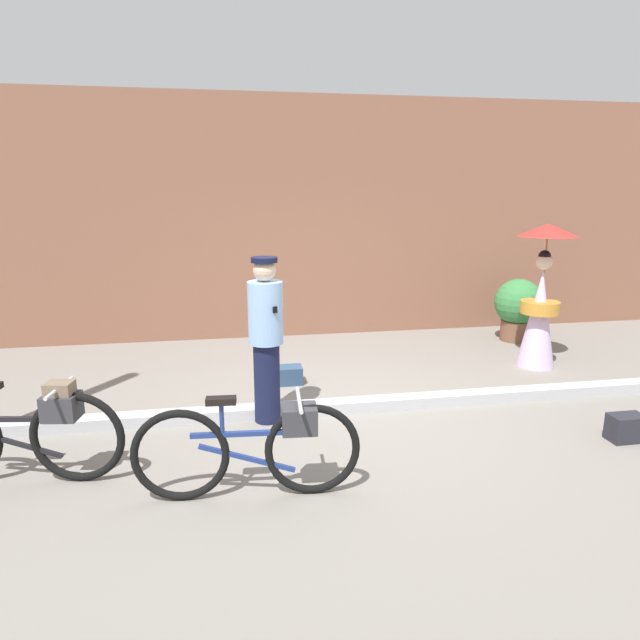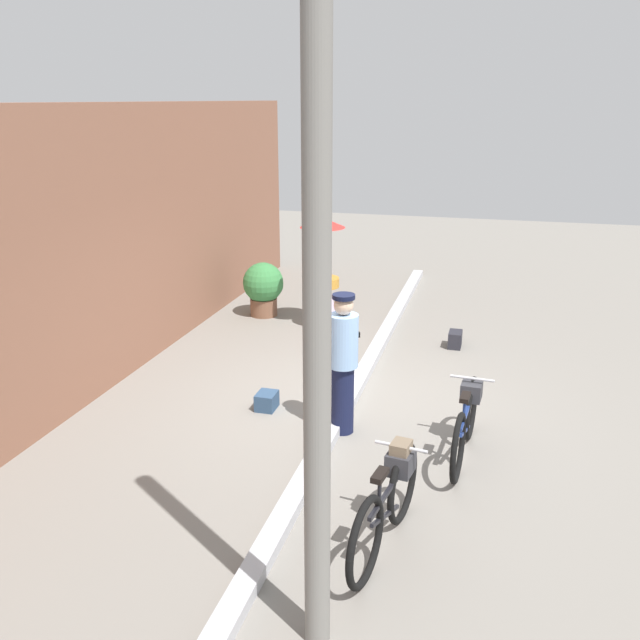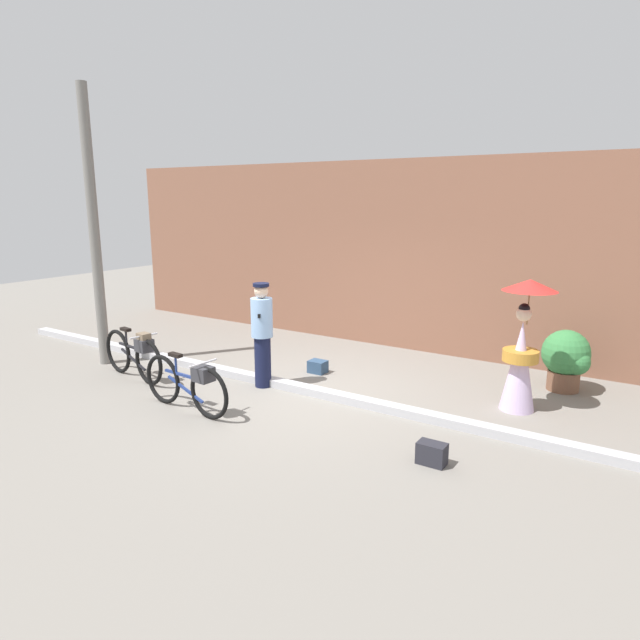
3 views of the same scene
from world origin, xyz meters
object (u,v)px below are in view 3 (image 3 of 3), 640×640
at_px(backpack_spare, 432,453).
at_px(bicycle_far_side, 135,354).
at_px(potted_plant_by_door, 567,358).
at_px(bicycle_near_officer, 188,384).
at_px(person_officer, 262,332).
at_px(utility_pole, 94,230).
at_px(backpack_on_pavement, 318,366).
at_px(person_with_parasol, 522,348).

bearing_deg(backpack_spare, bicycle_far_side, 178.03).
distance_m(potted_plant_by_door, backpack_spare, 3.55).
relative_size(bicycle_near_officer, backpack_spare, 5.30).
relative_size(bicycle_far_side, potted_plant_by_door, 1.77).
xyz_separation_m(person_officer, utility_pole, (-3.20, -0.57, 1.52)).
bearing_deg(bicycle_far_side, backpack_spare, -1.97).
bearing_deg(bicycle_far_side, backpack_on_pavement, 39.28).
relative_size(bicycle_far_side, person_with_parasol, 0.91).
height_order(bicycle_near_officer, person_officer, person_officer).
bearing_deg(bicycle_far_side, utility_pole, 166.28).
distance_m(bicycle_far_side, potted_plant_by_door, 6.87).
relative_size(person_officer, backpack_spare, 5.14).
bearing_deg(person_with_parasol, bicycle_far_side, -160.04).
distance_m(person_officer, backpack_on_pavement, 1.35).
bearing_deg(potted_plant_by_door, person_with_parasol, -109.15).
bearing_deg(bicycle_near_officer, utility_pole, 164.35).
bearing_deg(backpack_spare, backpack_on_pavement, 144.15).
bearing_deg(potted_plant_by_door, utility_pole, -157.88).
xyz_separation_m(bicycle_near_officer, potted_plant_by_door, (4.28, 3.79, 0.11)).
height_order(bicycle_near_officer, backpack_spare, bicycle_near_officer).
relative_size(person_with_parasol, utility_pole, 0.39).
bearing_deg(backpack_on_pavement, potted_plant_by_door, 19.79).
xyz_separation_m(potted_plant_by_door, backpack_on_pavement, (-3.72, -1.34, -0.41)).
xyz_separation_m(bicycle_far_side, person_officer, (1.99, 0.87, 0.45)).
height_order(potted_plant_by_door, backpack_on_pavement, potted_plant_by_door).
height_order(person_officer, person_with_parasol, person_with_parasol).
bearing_deg(potted_plant_by_door, person_officer, -149.64).
distance_m(bicycle_near_officer, backpack_on_pavement, 2.54).
xyz_separation_m(bicycle_near_officer, person_officer, (0.21, 1.41, 0.47)).
xyz_separation_m(bicycle_far_side, potted_plant_by_door, (6.06, 3.25, 0.09)).
bearing_deg(utility_pole, backpack_spare, -4.22).
bearing_deg(person_officer, utility_pole, -169.89).
xyz_separation_m(person_with_parasol, backpack_on_pavement, (-3.30, -0.13, -0.80)).
distance_m(person_officer, utility_pole, 3.59).
bearing_deg(utility_pole, person_with_parasol, 14.34).
bearing_deg(person_officer, bicycle_near_officer, -98.43).
relative_size(bicycle_near_officer, bicycle_far_side, 1.01).
relative_size(person_officer, potted_plant_by_door, 1.73).
height_order(bicycle_far_side, person_with_parasol, person_with_parasol).
bearing_deg(bicycle_far_side, potted_plant_by_door, 28.23).
bearing_deg(backpack_spare, potted_plant_by_door, 76.53).
distance_m(bicycle_near_officer, potted_plant_by_door, 5.72).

